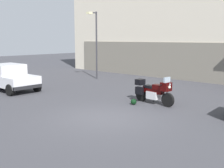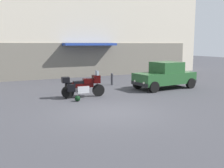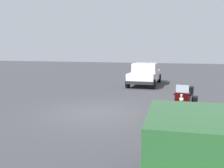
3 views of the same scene
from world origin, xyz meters
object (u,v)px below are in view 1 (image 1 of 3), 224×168
motorcycle (153,91)px  streetlamp_curbside (95,39)px  helmet (134,102)px  car_sedan_far (8,77)px

motorcycle → streetlamp_curbside: streetlamp_curbside is taller
helmet → streetlamp_curbside: size_ratio=0.06×
helmet → car_sedan_far: size_ratio=0.06×
helmet → car_sedan_far: car_sedan_far is taller
car_sedan_far → motorcycle: bearing=-162.0°
helmet → motorcycle: bearing=55.2°
motorcycle → helmet: 1.09m
motorcycle → streetlamp_curbside: (-8.01, 3.97, 2.44)m
motorcycle → helmet: (-0.56, -0.80, -0.48)m
motorcycle → helmet: size_ratio=8.08×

